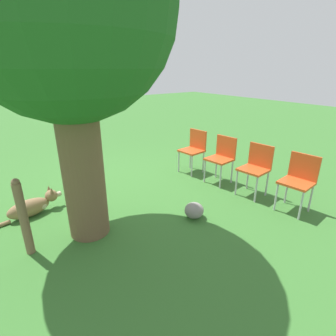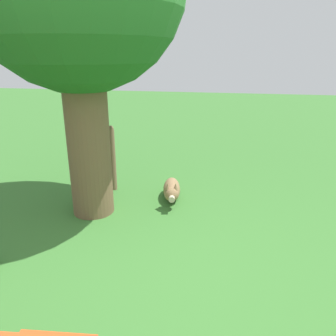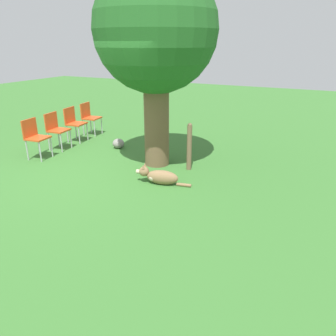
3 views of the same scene
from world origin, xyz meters
The scene contains 3 objects.
ground_plane centered at (0.00, 0.00, 0.00)m, with size 30.00×30.00×0.00m, color #38702D.
dog centered at (1.28, -0.07, 0.14)m, with size 1.05×0.35×0.37m.
fence_post centered at (1.49, 0.87, 0.50)m, with size 0.10×0.10×0.98m.
Camera 2 is at (-2.87, -0.84, 1.95)m, focal length 35.00 mm.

